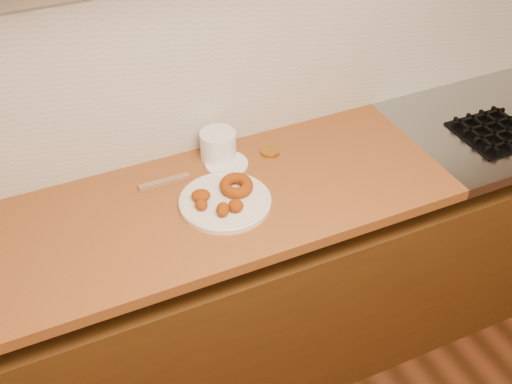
# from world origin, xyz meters

# --- Properties ---
(wall_back) EXTENTS (4.00, 0.02, 2.70)m
(wall_back) POSITION_xyz_m (0.00, 2.00, 1.35)
(wall_back) COLOR tan
(wall_back) RESTS_ON ground
(base_cabinet) EXTENTS (3.60, 0.60, 0.77)m
(base_cabinet) POSITION_xyz_m (0.00, 1.69, 0.39)
(base_cabinet) COLOR #4E2C0F
(base_cabinet) RESTS_ON floor
(butcher_block) EXTENTS (2.30, 0.62, 0.04)m
(butcher_block) POSITION_xyz_m (-0.65, 1.69, 0.88)
(butcher_block) COLOR #945525
(butcher_block) RESTS_ON base_cabinet
(backsplash) EXTENTS (3.60, 0.02, 0.60)m
(backsplash) POSITION_xyz_m (0.00, 1.99, 1.20)
(backsplash) COLOR beige
(backsplash) RESTS_ON wall_back
(donut_plate) EXTENTS (0.30, 0.30, 0.02)m
(donut_plate) POSITION_xyz_m (-0.26, 1.65, 0.91)
(donut_plate) COLOR white
(donut_plate) RESTS_ON butcher_block
(ring_donut) EXTENTS (0.11, 0.12, 0.05)m
(ring_donut) POSITION_xyz_m (-0.21, 1.68, 0.94)
(ring_donut) COLOR #993B06
(ring_donut) RESTS_ON donut_plate
(fried_dough_chunks) EXTENTS (0.15, 0.16, 0.04)m
(fried_dough_chunks) POSITION_xyz_m (-0.30, 1.63, 0.94)
(fried_dough_chunks) COLOR #993B06
(fried_dough_chunks) RESTS_ON donut_plate
(plastic_tub) EXTENTS (0.14, 0.14, 0.10)m
(plastic_tub) POSITION_xyz_m (-0.18, 1.89, 0.95)
(plastic_tub) COLOR white
(plastic_tub) RESTS_ON butcher_block
(tub_lid) EXTENTS (0.20, 0.20, 0.01)m
(tub_lid) POSITION_xyz_m (-0.18, 1.84, 0.90)
(tub_lid) COLOR white
(tub_lid) RESTS_ON butcher_block
(brass_jar_lid) EXTENTS (0.09, 0.09, 0.01)m
(brass_jar_lid) POSITION_xyz_m (-0.01, 1.85, 0.91)
(brass_jar_lid) COLOR #BC7A28
(brass_jar_lid) RESTS_ON butcher_block
(wooden_utensil) EXTENTS (0.18, 0.02, 0.01)m
(wooden_utensil) POSITION_xyz_m (-0.40, 1.84, 0.91)
(wooden_utensil) COLOR #906A48
(wooden_utensil) RESTS_ON butcher_block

